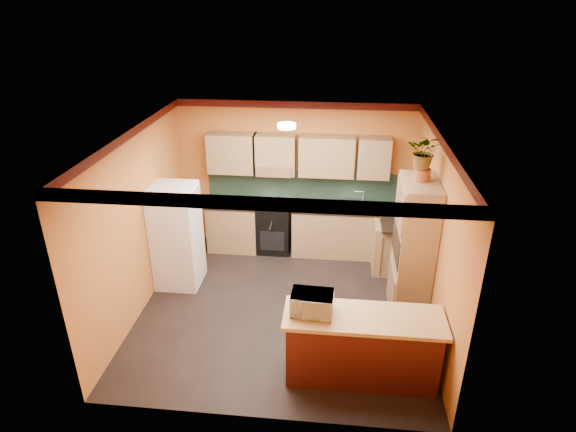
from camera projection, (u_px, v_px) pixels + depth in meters
The scene contains 15 objects.
room_shell at pixel (286, 172), 6.69m from camera, with size 4.24×4.24×2.72m.
base_cabinets_back at pixel (308, 229), 8.74m from camera, with size 3.65×0.60×0.88m, color tan.
countertop_back at pixel (309, 206), 8.54m from camera, with size 3.65×0.62×0.04m, color black.
stove at pixel (274, 227), 8.79m from camera, with size 0.58×0.58×0.91m, color black.
kettle at pixel (279, 201), 8.51m from camera, with size 0.17×0.17×0.18m, color red, non-canonical shape.
sink at pixel (353, 206), 8.46m from camera, with size 0.48×0.40×0.03m, color silver.
base_cabinets_right at pixel (397, 247), 8.13m from camera, with size 0.60×0.80×0.88m, color tan.
countertop_right at pixel (399, 223), 7.94m from camera, with size 0.62×0.80×0.04m, color black.
fridge at pixel (177, 236), 7.61m from camera, with size 0.68×0.66×1.70m, color white.
pantry at pixel (413, 251), 6.78m from camera, with size 0.48×0.90×2.10m, color tan.
fern_pot at pixel (422, 175), 6.34m from camera, with size 0.22×0.22×0.16m, color #994625.
fern at pixel (425, 152), 6.21m from camera, with size 0.42×0.37×0.47m, color tan.
breakfast_bar at pixel (362, 349), 5.84m from camera, with size 1.80×0.55×0.88m, color #531E13.
bar_top at pixel (364, 318), 5.64m from camera, with size 1.90×0.65×0.05m, color tan.
microwave at pixel (312, 303), 5.63m from camera, with size 0.49×0.33×0.27m, color white.
Camera 1 is at (0.71, -5.99, 4.39)m, focal length 30.00 mm.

